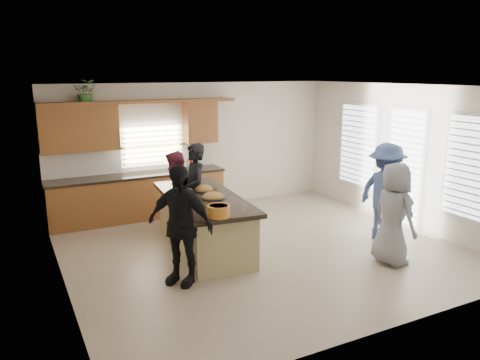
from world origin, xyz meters
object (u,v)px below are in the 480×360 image
woman_right_back (386,192)px  island (204,224)px  woman_right_front (394,214)px  salad_bowl (219,210)px  woman_left_back (195,193)px  woman_left_mid (175,194)px  woman_left_front (180,225)px

woman_right_back → island: bearing=67.3°
island → woman_right_front: size_ratio=1.68×
salad_bowl → woman_right_front: size_ratio=0.20×
salad_bowl → woman_left_back: size_ratio=0.19×
island → woman_left_back: size_ratio=1.56×
island → woman_left_back: bearing=90.6°
woman_right_front → woman_left_back: bearing=45.0°
salad_bowl → woman_left_mid: bearing=88.9°
woman_left_front → woman_right_back: bearing=50.8°
woman_left_mid → woman_right_front: woman_right_front is taller
salad_bowl → woman_right_back: woman_right_back is taller
woman_left_front → woman_right_back: (3.94, 0.01, 0.01)m
woman_left_front → woman_left_mid: bearing=123.2°
woman_left_back → woman_left_mid: (-0.24, 0.38, -0.09)m
woman_left_back → woman_left_mid: size_ratio=1.11×
woman_left_front → woman_right_front: woman_left_front is taller
woman_left_front → woman_left_back: bearing=112.1°
woman_left_back → woman_left_front: 1.80m
salad_bowl → woman_left_mid: 2.06m
woman_left_mid → woman_right_back: (3.33, -1.95, 0.09)m
woman_left_mid → woman_left_front: bearing=12.6°
woman_left_back → woman_left_front: (-0.86, -1.58, -0.01)m
island → woman_left_back: 0.66m
woman_left_mid → woman_right_back: woman_right_back is taller
woman_left_front → woman_right_front: bearing=35.7°
island → salad_bowl: bearing=-96.8°
woman_right_back → woman_right_front: size_ratio=1.08×
woman_right_back → woman_left_back: bearing=59.4°
salad_bowl → woman_right_front: bearing=-16.4°
woman_left_back → woman_right_front: 3.43m
salad_bowl → woman_right_back: bearing=1.6°
woman_left_back → woman_left_mid: 0.46m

